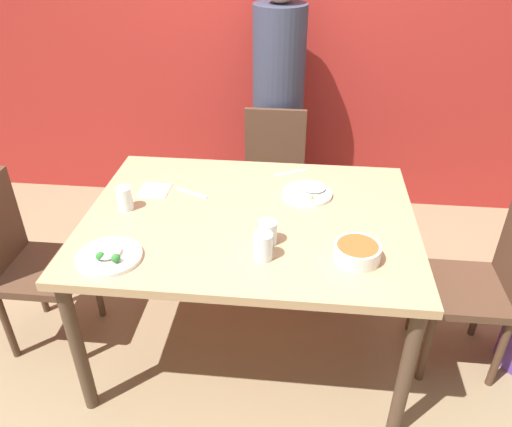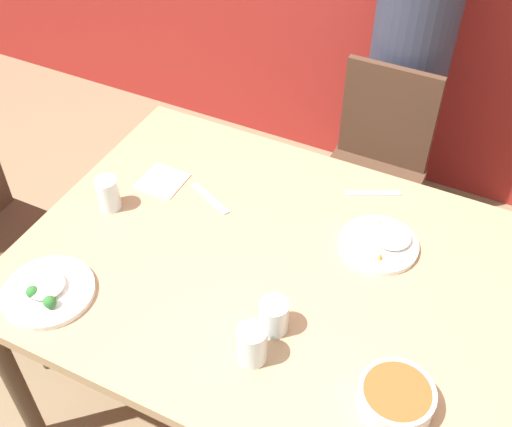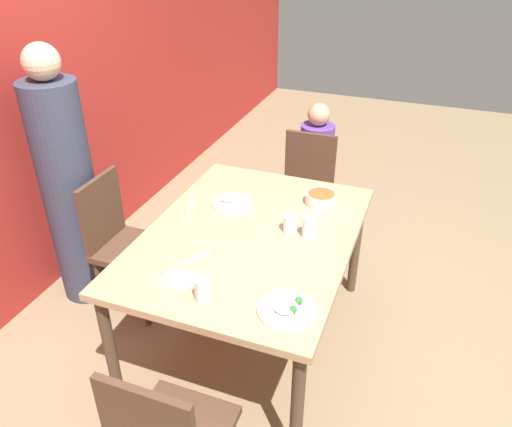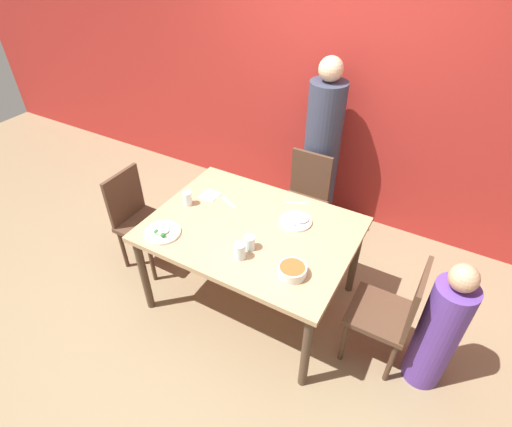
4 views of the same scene
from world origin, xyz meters
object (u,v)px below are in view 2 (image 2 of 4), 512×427
(chair_adult_spot, at_px, (373,169))
(person_adult, at_px, (408,68))
(glass_water_tall, at_px, (252,345))
(bowl_curry, at_px, (396,398))
(plate_rice_adult, at_px, (48,291))

(chair_adult_spot, bearing_deg, person_adult, 90.00)
(person_adult, relative_size, glass_water_tall, 14.65)
(bowl_curry, height_order, glass_water_tall, glass_water_tall)
(plate_rice_adult, bearing_deg, glass_water_tall, 6.41)
(chair_adult_spot, height_order, glass_water_tall, chair_adult_spot)
(person_adult, bearing_deg, plate_rice_adult, -109.46)
(bowl_curry, relative_size, glass_water_tall, 1.62)
(chair_adult_spot, xyz_separation_m, bowl_curry, (0.41, -1.16, 0.31))
(person_adult, bearing_deg, glass_water_tall, -88.41)
(person_adult, distance_m, glass_water_tall, 1.53)
(glass_water_tall, bearing_deg, bowl_curry, 4.52)
(plate_rice_adult, bearing_deg, chair_adult_spot, 65.90)
(chair_adult_spot, relative_size, person_adult, 0.54)
(chair_adult_spot, bearing_deg, bowl_curry, -70.54)
(plate_rice_adult, bearing_deg, person_adult, 70.54)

